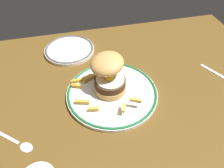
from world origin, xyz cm
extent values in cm
cube|color=brown|center=(0.00, 0.00, -2.00)|extent=(122.70, 83.54, 4.00)
cylinder|color=white|center=(3.01, 2.54, 0.60)|extent=(27.65, 27.65, 1.20)
torus|color=#196033|center=(3.01, 2.54, 1.20)|extent=(27.25, 27.25, 0.80)
cylinder|color=tan|center=(2.67, 3.48, 2.50)|extent=(9.62, 9.62, 1.80)
cylinder|color=#432916|center=(2.67, 3.48, 4.47)|extent=(9.24, 9.24, 2.14)
cylinder|color=white|center=(2.67, 3.48, 5.79)|extent=(8.37, 8.37, 0.50)
ellipsoid|color=yellow|center=(2.34, 3.52, 6.46)|extent=(2.60, 2.60, 1.40)
ellipsoid|color=tan|center=(2.29, 5.67, 9.98)|extent=(12.91, 12.57, 5.79)
cube|color=gold|center=(-6.43, 9.26, 1.95)|extent=(4.25, 0.83, 0.70)
cube|color=gold|center=(-2.79, 9.93, 2.06)|extent=(4.49, 1.74, 0.92)
cube|color=gold|center=(-1.46, 10.32, 1.99)|extent=(2.98, 1.77, 0.79)
cube|color=#E1B650|center=(4.29, -5.57, 3.08)|extent=(2.04, 3.10, 0.99)
cube|color=gold|center=(-3.05, 9.21, 2.03)|extent=(4.06, 2.70, 0.86)
cube|color=gold|center=(-6.43, 0.06, 2.04)|extent=(4.31, 2.10, 0.89)
cube|color=orange|center=(-7.25, 6.96, 2.05)|extent=(2.98, 1.91, 0.90)
cube|color=gold|center=(8.05, -4.55, 3.97)|extent=(3.40, 2.38, 0.95)
cube|color=gold|center=(-3.70, -3.27, 2.05)|extent=(3.06, 1.49, 0.90)
cube|color=gold|center=(4.72, 14.47, 2.03)|extent=(1.21, 2.96, 0.86)
cylinder|color=white|center=(-7.33, 28.07, 0.60)|extent=(18.50, 18.50, 1.20)
torus|color=#4C4C51|center=(-7.33, 28.07, 1.20)|extent=(18.10, 18.10, 0.80)
cube|color=silver|center=(39.25, 4.55, 0.18)|extent=(5.26, 9.43, 0.36)
cube|color=silver|center=(-27.32, -5.22, 0.20)|extent=(7.37, 6.44, 0.32)
ellipsoid|color=silver|center=(-21.99, -9.76, 0.40)|extent=(4.43, 4.31, 0.90)
camera|label=1|loc=(-7.73, -41.73, 49.55)|focal=35.12mm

